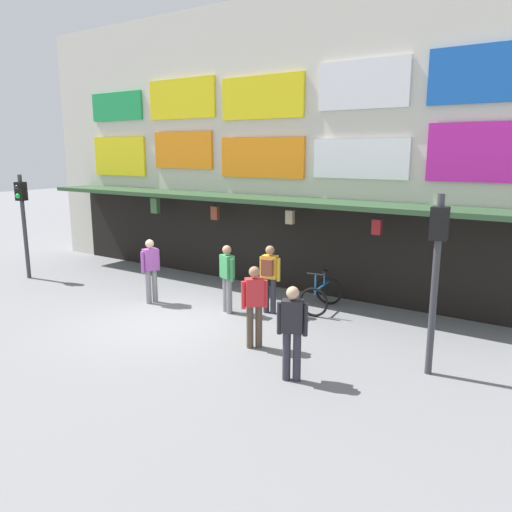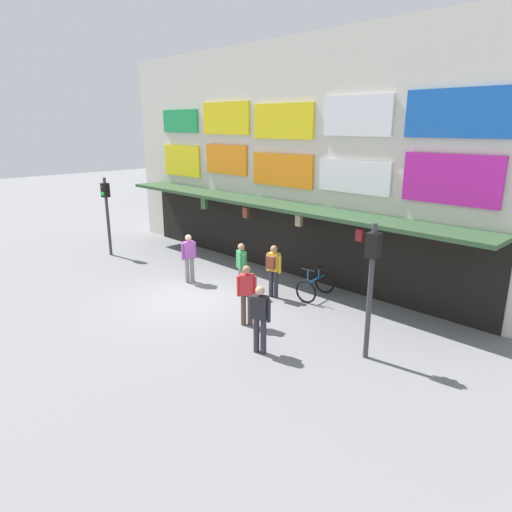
% 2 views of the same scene
% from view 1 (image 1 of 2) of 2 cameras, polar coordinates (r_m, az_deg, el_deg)
% --- Properties ---
extents(ground_plane, '(80.00, 80.00, 0.00)m').
position_cam_1_polar(ground_plane, '(11.86, -10.04, -7.37)').
color(ground_plane, slate).
extents(shopfront, '(18.00, 2.60, 8.00)m').
position_cam_1_polar(shopfront, '(14.82, 1.96, 12.24)').
color(shopfront, beige).
rests_on(shopfront, ground).
extents(traffic_light_near, '(0.33, 0.35, 3.20)m').
position_cam_1_polar(traffic_light_near, '(16.74, -25.24, 4.82)').
color(traffic_light_near, '#38383D').
rests_on(traffic_light_near, ground).
extents(traffic_light_far, '(0.29, 0.33, 3.20)m').
position_cam_1_polar(traffic_light_far, '(8.97, 20.07, -0.01)').
color(traffic_light_far, '#38383D').
rests_on(traffic_light_far, ground).
extents(bicycle_parked, '(0.85, 1.24, 1.05)m').
position_cam_1_polar(bicycle_parked, '(12.43, 7.53, -4.47)').
color(bicycle_parked, black).
rests_on(bicycle_parked, ground).
extents(pedestrian_in_green, '(0.50, 0.34, 1.68)m').
position_cam_1_polar(pedestrian_in_green, '(12.05, -3.33, -2.19)').
color(pedestrian_in_green, gray).
rests_on(pedestrian_in_green, ground).
extents(pedestrian_in_purple, '(0.31, 0.51, 1.68)m').
position_cam_1_polar(pedestrian_in_purple, '(13.09, -12.00, -1.29)').
color(pedestrian_in_purple, gray).
rests_on(pedestrian_in_purple, ground).
extents(pedestrian_in_red, '(0.41, 0.41, 1.68)m').
position_cam_1_polar(pedestrian_in_red, '(9.88, -0.19, -5.35)').
color(pedestrian_in_red, brown).
rests_on(pedestrian_in_red, ground).
extents(pedestrian_in_black, '(0.52, 0.40, 1.68)m').
position_cam_1_polar(pedestrian_in_black, '(11.96, 1.56, -2.10)').
color(pedestrian_in_black, '#2D2D38').
rests_on(pedestrian_in_black, ground).
extents(pedestrian_in_blue, '(0.50, 0.44, 1.68)m').
position_cam_1_polar(pedestrian_in_blue, '(8.53, 4.20, -7.99)').
color(pedestrian_in_blue, '#2D2D38').
rests_on(pedestrian_in_blue, ground).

